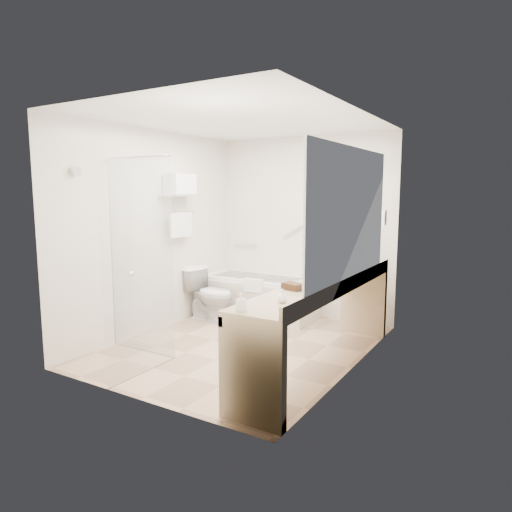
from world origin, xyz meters
The scene contains 25 objects.
floor centered at (0.00, 0.00, 0.00)m, with size 3.20×3.20×0.00m, color tan.
ceiling centered at (0.00, 0.00, 2.50)m, with size 2.60×3.20×0.10m, color white.
wall_back centered at (0.00, 1.60, 1.25)m, with size 2.60×0.10×2.50m, color silver.
wall_front centered at (0.00, -1.60, 1.25)m, with size 2.60×0.10×2.50m, color silver.
wall_left centered at (-1.30, 0.00, 1.25)m, with size 0.10×3.20×2.50m, color silver.
wall_right centered at (1.30, 0.00, 1.25)m, with size 0.10×3.20×2.50m, color silver.
bathtub centered at (-0.50, 1.24, 0.28)m, with size 1.60×0.73×0.59m.
grab_bar_short centered at (-0.95, 1.56, 0.95)m, with size 0.03×0.03×0.40m, color silver.
grab_bar_long centered at (-0.05, 1.56, 1.25)m, with size 0.03×0.03×0.60m, color silver.
shower_enclosure centered at (-0.63, -0.93, 1.07)m, with size 0.96×0.91×2.11m.
towel_shelf centered at (-1.17, 0.35, 1.75)m, with size 0.24×0.55×0.81m.
vanity_counter centered at (1.02, -0.15, 0.64)m, with size 0.55×2.70×0.95m.
sink centered at (1.05, 0.25, 0.82)m, with size 0.40×0.52×0.14m, color white.
faucet centered at (1.20, 0.25, 0.93)m, with size 0.03×0.03×0.14m, color silver.
mirror centered at (1.29, -0.15, 1.55)m, with size 0.02×2.00×1.20m, color #B5B9C2.
hairdryer_unit centered at (1.25, 1.05, 1.45)m, with size 0.08×0.10×0.18m, color white.
toilet centered at (-0.95, 0.66, 0.35)m, with size 0.40×0.72×0.71m, color white.
amenity_basket centered at (0.89, -0.52, 0.88)m, with size 0.19×0.12×0.06m, color #3F2816.
soap_bottle_a centered at (0.89, -1.40, 0.88)m, with size 0.06×0.14×0.06m, color white.
soap_bottle_b centered at (1.04, -1.01, 0.89)m, with size 0.09×0.11×0.09m, color white.
water_bottle_left centered at (0.97, 1.10, 0.95)m, with size 0.07×0.07×0.22m.
water_bottle_mid centered at (0.97, 0.81, 0.95)m, with size 0.07×0.07×0.22m.
water_bottle_right centered at (1.02, 1.10, 0.94)m, with size 0.06×0.06×0.20m.
drinking_glass_near centered at (0.82, 0.30, 0.90)m, with size 0.08×0.08×0.10m, color silver.
drinking_glass_far centered at (1.03, 1.00, 0.90)m, with size 0.07×0.07×0.09m, color silver.
Camera 1 is at (2.72, -4.21, 1.74)m, focal length 32.00 mm.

